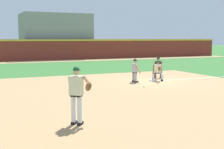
{
  "coord_description": "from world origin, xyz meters",
  "views": [
    {
      "loc": [
        -10.35,
        -16.93,
        2.74
      ],
      "look_at": [
        -5.24,
        -5.36,
        1.26
      ],
      "focal_mm": 50.0,
      "sensor_mm": 36.0,
      "label": 1
    }
  ],
  "objects_px": {
    "first_base_bag": "(153,81)",
    "pitcher": "(77,92)",
    "baseball": "(144,87)",
    "first_baseman": "(158,69)",
    "baserunner": "(135,70)",
    "umpire": "(158,66)"
  },
  "relations": [
    {
      "from": "baseball",
      "to": "baserunner",
      "type": "xyz_separation_m",
      "value": [
        0.53,
        2.09,
        0.76
      ]
    },
    {
      "from": "baseball",
      "to": "first_baseman",
      "type": "distance_m",
      "value": 3.05
    },
    {
      "from": "pitcher",
      "to": "baserunner",
      "type": "relative_size",
      "value": 1.27
    },
    {
      "from": "first_base_bag",
      "to": "baserunner",
      "type": "distance_m",
      "value": 1.46
    },
    {
      "from": "first_base_bag",
      "to": "pitcher",
      "type": "relative_size",
      "value": 0.2
    },
    {
      "from": "baseball",
      "to": "first_base_bag",
      "type": "bearing_deg",
      "value": 47.6
    },
    {
      "from": "baseball",
      "to": "first_baseman",
      "type": "bearing_deg",
      "value": 43.29
    },
    {
      "from": "baseball",
      "to": "first_baseman",
      "type": "xyz_separation_m",
      "value": [
        2.16,
        2.04,
        0.69
      ]
    },
    {
      "from": "baserunner",
      "to": "umpire",
      "type": "height_order",
      "value": "same"
    },
    {
      "from": "first_baseman",
      "to": "baserunner",
      "type": "xyz_separation_m",
      "value": [
        -1.63,
        0.05,
        0.06
      ]
    },
    {
      "from": "baseball",
      "to": "first_baseman",
      "type": "height_order",
      "value": "first_baseman"
    },
    {
      "from": "first_base_bag",
      "to": "pitcher",
      "type": "distance_m",
      "value": 10.71
    },
    {
      "from": "baseball",
      "to": "umpire",
      "type": "height_order",
      "value": "umpire"
    },
    {
      "from": "baseball",
      "to": "baserunner",
      "type": "relative_size",
      "value": 0.05
    },
    {
      "from": "first_base_bag",
      "to": "first_baseman",
      "type": "relative_size",
      "value": 0.28
    },
    {
      "from": "baseball",
      "to": "pitcher",
      "type": "distance_m",
      "value": 8.1
    },
    {
      "from": "first_baseman",
      "to": "umpire",
      "type": "height_order",
      "value": "umpire"
    },
    {
      "from": "pitcher",
      "to": "baseball",
      "type": "bearing_deg",
      "value": 45.12
    },
    {
      "from": "baseball",
      "to": "pitcher",
      "type": "bearing_deg",
      "value": -134.88
    },
    {
      "from": "first_base_bag",
      "to": "first_baseman",
      "type": "bearing_deg",
      "value": 13.8
    },
    {
      "from": "baseball",
      "to": "umpire",
      "type": "bearing_deg",
      "value": 47.77
    },
    {
      "from": "baseball",
      "to": "umpire",
      "type": "relative_size",
      "value": 0.05
    }
  ]
}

